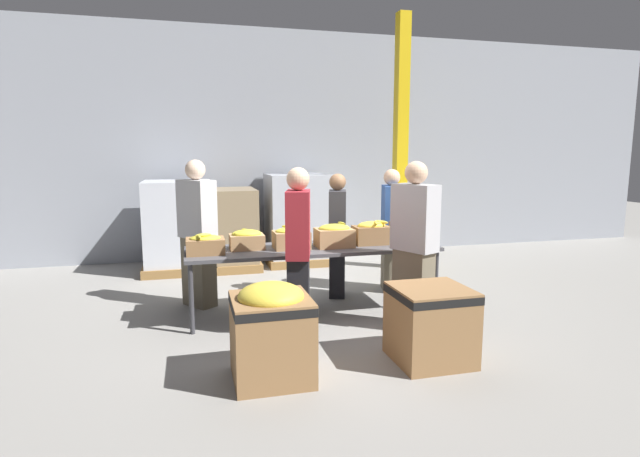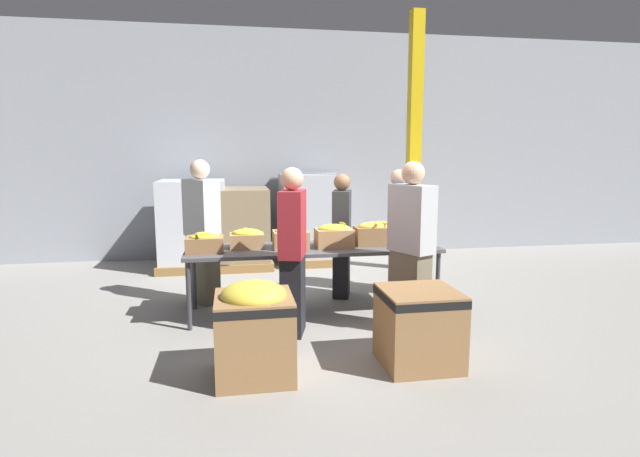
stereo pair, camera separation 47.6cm
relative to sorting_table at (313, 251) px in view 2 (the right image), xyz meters
The scene contains 20 objects.
ground_plane 0.74m from the sorting_table, ahead, with size 30.00×30.00×0.00m, color gray.
wall_back 3.67m from the sorting_table, 90.00° to the left, with size 16.00×0.08×4.00m.
sorting_table is the anchor object (origin of this frame).
banana_box_0 1.23m from the sorting_table, behind, with size 0.41×0.35×0.24m.
banana_box_1 0.78m from the sorting_table, behind, with size 0.38×0.30×0.23m.
banana_box_2 0.31m from the sorting_table, behind, with size 0.40×0.33×0.26m.
banana_box_3 0.31m from the sorting_table, 10.33° to the right, with size 0.42×0.33×0.28m.
banana_box_4 0.75m from the sorting_table, ahead, with size 0.42×0.30×0.29m.
banana_box_5 1.25m from the sorting_table, ahead, with size 0.42×0.31×0.33m.
volunteer_0 0.77m from the sorting_table, 52.16° to the left, with size 0.33×0.47×1.60m.
volunteer_1 1.19m from the sorting_table, 39.85° to the right, with size 0.42×0.53×1.78m.
volunteer_2 1.45m from the sorting_table, 29.42° to the left, with size 0.33×0.48×1.65m.
volunteer_3 0.73m from the sorting_table, 116.10° to the right, with size 0.34×0.51×1.73m.
volunteer_4 1.44m from the sorting_table, 154.24° to the left, with size 0.48×0.53×1.79m.
donation_bin_0 1.80m from the sorting_table, 115.15° to the right, with size 0.64×0.64×0.82m.
donation_bin_1 1.78m from the sorting_table, 66.81° to the right, with size 0.66×0.66×0.68m.
support_pillar 3.00m from the sorting_table, 45.34° to the left, with size 0.19×0.19×4.00m.
pallet_stack_0 2.76m from the sorting_table, 107.89° to the left, with size 1.11×1.11×1.29m.
pallet_stack_1 2.78m from the sorting_table, 81.73° to the left, with size 1.10×1.10×1.51m.
pallet_stack_2 3.05m from the sorting_table, 120.60° to the left, with size 1.12×1.12×1.43m.
Camera 2 is at (-0.90, -5.61, 1.87)m, focal length 28.00 mm.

